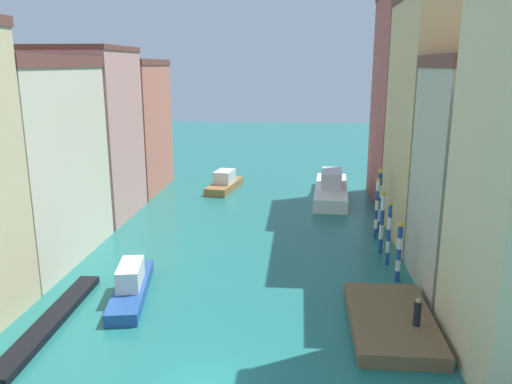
% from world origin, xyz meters
% --- Properties ---
extents(ground_plane, '(154.00, 154.00, 0.00)m').
position_xyz_m(ground_plane, '(0.00, 24.50, 0.00)').
color(ground_plane, '#1E6B66').
extents(building_left_1, '(8.07, 11.77, 13.68)m').
position_xyz_m(building_left_1, '(-14.93, 13.52, 6.85)').
color(building_left_1, beige).
rests_on(building_left_1, ground).
extents(building_left_2, '(8.07, 8.80, 14.59)m').
position_xyz_m(building_left_2, '(-14.93, 24.17, 7.31)').
color(building_left_2, tan).
rests_on(building_left_2, ground).
extents(building_left_3, '(8.07, 10.40, 13.63)m').
position_xyz_m(building_left_3, '(-14.93, 34.03, 6.83)').
color(building_left_3, '#C6705B').
rests_on(building_left_3, ground).
extents(building_right_1, '(8.07, 7.70, 13.63)m').
position_xyz_m(building_right_1, '(14.93, 11.15, 6.83)').
color(building_right_1, '#BCB299').
rests_on(building_right_1, ground).
extents(building_right_2, '(8.07, 10.88, 18.36)m').
position_xyz_m(building_right_2, '(14.93, 20.71, 9.19)').
color(building_right_2, '#DBB77A').
rests_on(building_right_2, ground).
extents(building_right_3, '(8.07, 9.67, 19.82)m').
position_xyz_m(building_right_3, '(14.93, 31.16, 9.92)').
color(building_right_3, '#B25147').
rests_on(building_right_3, ground).
extents(waterfront_dock, '(4.14, 7.75, 0.69)m').
position_xyz_m(waterfront_dock, '(8.61, 5.83, 0.34)').
color(waterfront_dock, brown).
rests_on(waterfront_dock, ground).
extents(person_on_dock, '(0.36, 0.36, 1.44)m').
position_xyz_m(person_on_dock, '(9.63, 4.84, 1.35)').
color(person_on_dock, black).
rests_on(person_on_dock, waterfront_dock).
extents(mooring_pole_0, '(0.34, 0.34, 3.83)m').
position_xyz_m(mooring_pole_0, '(9.96, 11.70, 1.96)').
color(mooring_pole_0, '#1E479E').
rests_on(mooring_pole_0, ground).
extents(mooring_pole_1, '(0.27, 0.27, 4.36)m').
position_xyz_m(mooring_pole_1, '(9.78, 14.47, 2.22)').
color(mooring_pole_1, '#1E479E').
rests_on(mooring_pole_1, ground).
extents(mooring_pole_2, '(0.33, 0.33, 4.55)m').
position_xyz_m(mooring_pole_2, '(9.63, 16.57, 2.33)').
color(mooring_pole_2, '#1E479E').
rests_on(mooring_pole_2, ground).
extents(mooring_pole_3, '(0.29, 0.29, 4.78)m').
position_xyz_m(mooring_pole_3, '(9.74, 19.88, 2.43)').
color(mooring_pole_3, '#1E479E').
rests_on(mooring_pole_3, ground).
extents(mooring_pole_4, '(0.38, 0.38, 5.18)m').
position_xyz_m(mooring_pole_4, '(10.08, 21.23, 2.65)').
color(mooring_pole_4, '#1E479E').
rests_on(mooring_pole_4, ground).
extents(vaporetto_white, '(3.89, 12.17, 2.80)m').
position_xyz_m(vaporetto_white, '(6.99, 31.99, 0.93)').
color(vaporetto_white, white).
rests_on(vaporetto_white, ground).
extents(gondola_black, '(1.41, 10.67, 0.40)m').
position_xyz_m(gondola_black, '(-8.87, 4.55, 0.20)').
color(gondola_black, black).
rests_on(gondola_black, ground).
extents(motorboat_0, '(3.35, 7.13, 2.09)m').
position_xyz_m(motorboat_0, '(-4.26, 34.50, 0.75)').
color(motorboat_0, olive).
rests_on(motorboat_0, ground).
extents(motorboat_1, '(3.01, 7.76, 1.95)m').
position_xyz_m(motorboat_1, '(-5.83, 8.25, 0.68)').
color(motorboat_1, '#234C93').
rests_on(motorboat_1, ground).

